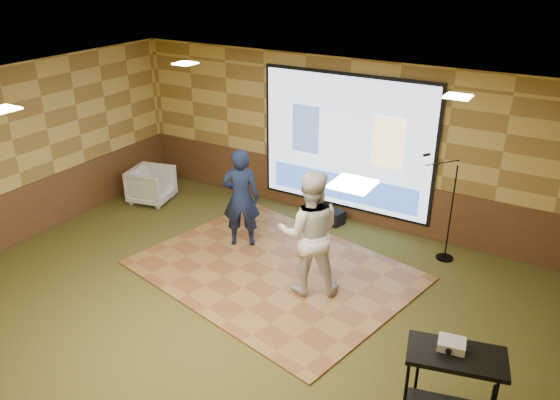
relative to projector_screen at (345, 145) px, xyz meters
The scene contains 17 objects.
ground 3.74m from the projector_screen, 90.00° to the right, with size 9.00×9.00×0.00m, color #323D1C.
room_shell 3.49m from the projector_screen, 90.00° to the right, with size 9.04×7.04×3.02m.
wainscot_back 1.00m from the projector_screen, 90.00° to the left, with size 9.00×0.04×0.95m, color #4B2D19.
wainscot_left 5.73m from the projector_screen, 142.51° to the right, with size 0.04×7.00×0.95m, color #4B2D19.
projector_screen is the anchor object (origin of this frame).
downlight_nw 3.12m from the projector_screen, 143.35° to the right, with size 0.32×0.32×0.02m, color #FBEBBC.
downlight_ne 3.12m from the projector_screen, 36.65° to the right, with size 0.32×0.32×0.02m, color #FBEBBC.
downlight_sw 5.61m from the projector_screen, 114.02° to the right, with size 0.32×0.32×0.02m, color #FBEBBC.
downlight_se 5.61m from the projector_screen, 65.98° to the right, with size 0.32×0.32×0.02m, color #FBEBBC.
dance_floor 2.71m from the projector_screen, 93.37° to the right, with size 4.08×3.11×0.03m, color olive.
player_left 2.18m from the projector_screen, 120.22° to the right, with size 0.63×0.41×1.72m, color #121C3A.
player_right 2.60m from the projector_screen, 76.76° to the right, with size 0.92×0.72×1.90m, color silver.
av_table 5.14m from the projector_screen, 53.08° to the right, with size 0.97×0.51×1.02m.
projector 5.01m from the projector_screen, 53.36° to the right, with size 0.27×0.22×0.09m, color silver.
mic_stand 2.32m from the projector_screen, 13.84° to the right, with size 0.69×0.28×1.77m.
banquet_chair 4.00m from the projector_screen, 161.19° to the right, with size 0.77×0.79×0.72m, color gray.
duffel_bag 1.37m from the projector_screen, 105.78° to the right, with size 0.42×0.28×0.26m, color black.
Camera 1 is at (3.71, -5.20, 4.64)m, focal length 35.00 mm.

